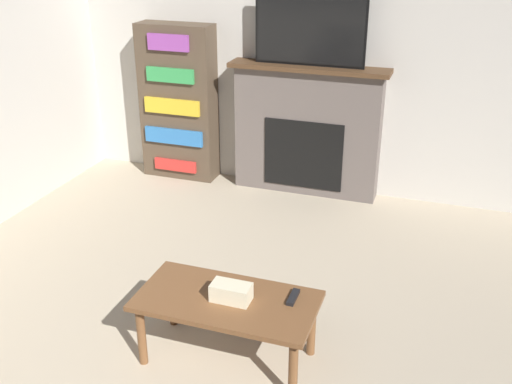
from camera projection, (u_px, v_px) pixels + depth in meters
name	position (u px, v px, depth m)	size (l,w,h in m)	color
wall_back	(328.00, 44.00, 5.21)	(5.74, 0.06, 2.70)	beige
fireplace	(307.00, 130.00, 5.43)	(1.42, 0.28, 1.19)	#605651
tv	(310.00, 29.00, 5.05)	(0.97, 0.03, 0.61)	black
coffee_table	(227.00, 307.00, 3.34)	(1.01, 0.51, 0.41)	brown
tissue_box	(231.00, 292.00, 3.29)	(0.22, 0.12, 0.10)	beige
remote_control	(293.00, 297.00, 3.31)	(0.04, 0.15, 0.02)	black
bookshelf	(178.00, 103.00, 5.73)	(0.72, 0.29, 1.48)	#4C3D2D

